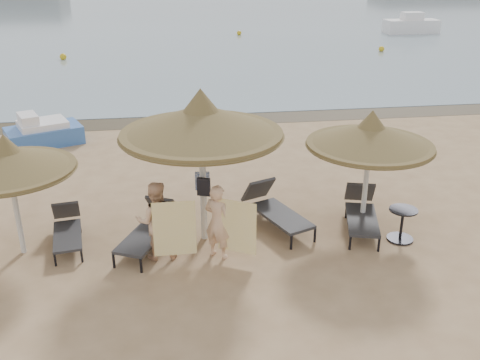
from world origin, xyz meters
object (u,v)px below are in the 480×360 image
at_px(palapa_center, 201,122).
at_px(person_right, 218,216).
at_px(lounger_near_right, 274,208).
at_px(lounger_far_right, 361,211).
at_px(lounger_far_left, 67,228).
at_px(lounger_near_left, 151,227).
at_px(person_left, 156,215).
at_px(palapa_left, 7,160).
at_px(pedal_boat, 43,132).
at_px(side_table, 402,225).
at_px(palapa_right, 370,136).

distance_m(palapa_center, person_right, 1.89).
height_order(lounger_near_right, lounger_far_right, lounger_near_right).
xyz_separation_m(palapa_center, lounger_far_left, (-2.88, 0.22, -2.28)).
xyz_separation_m(lounger_near_left, person_left, (0.14, -0.54, 0.56)).
xyz_separation_m(palapa_left, lounger_near_left, (2.61, -0.04, -1.64)).
xyz_separation_m(lounger_far_right, person_left, (-4.49, -0.65, 0.56)).
height_order(palapa_center, person_right, palapa_center).
bearing_deg(lounger_near_right, palapa_center, 171.89).
height_order(palapa_left, person_left, palapa_left).
distance_m(lounger_near_left, person_right, 1.59).
bearing_deg(person_right, lounger_far_right, -128.98).
bearing_deg(palapa_left, pedal_boat, 97.20).
distance_m(palapa_left, lounger_near_right, 5.60).
distance_m(side_table, person_left, 5.18).
bearing_deg(lounger_near_left, lounger_far_right, 26.75).
height_order(palapa_left, person_right, palapa_left).
relative_size(lounger_near_left, lounger_far_right, 1.00).
distance_m(palapa_center, lounger_far_right, 4.15).
bearing_deg(lounger_far_right, lounger_near_right, -176.33).
relative_size(palapa_center, pedal_boat, 1.28).
bearing_deg(lounger_far_right, person_right, -150.96).
xyz_separation_m(palapa_right, person_left, (-4.54, -0.68, -1.19)).
relative_size(palapa_center, lounger_near_right, 1.55).
xyz_separation_m(palapa_center, side_table, (4.15, -0.67, -2.28)).
relative_size(palapa_right, person_left, 1.43).
distance_m(lounger_near_left, person_left, 0.79).
xyz_separation_m(lounger_near_right, pedal_boat, (-6.22, 6.47, -0.02)).
bearing_deg(lounger_near_left, palapa_center, 30.57).
height_order(lounger_far_left, side_table, lounger_far_left).
bearing_deg(palapa_right, lounger_far_right, -147.25).
relative_size(lounger_near_right, side_table, 2.97).
distance_m(lounger_near_left, lounger_near_right, 2.78).
height_order(lounger_near_left, lounger_near_right, lounger_near_right).
bearing_deg(pedal_boat, lounger_far_right, -63.27).
bearing_deg(palapa_left, lounger_far_right, 0.58).
bearing_deg(palapa_left, lounger_near_left, -0.82).
distance_m(lounger_near_right, person_left, 2.85).
bearing_deg(side_table, lounger_near_left, 173.92).
height_order(palapa_right, person_left, palapa_right).
xyz_separation_m(person_right, pedal_boat, (-4.83, 7.66, -0.52)).
bearing_deg(lounger_far_right, palapa_center, -164.44).
bearing_deg(side_table, palapa_center, 170.90).
xyz_separation_m(palapa_left, palapa_right, (7.29, 0.10, 0.12)).
xyz_separation_m(palapa_right, lounger_far_left, (-6.43, 0.19, -1.81)).
xyz_separation_m(person_left, pedal_boat, (-3.62, 7.52, -0.56)).
height_order(lounger_far_left, lounger_far_right, lounger_far_right).
distance_m(palapa_center, side_table, 4.78).
distance_m(palapa_left, pedal_boat, 7.19).
bearing_deg(palapa_left, palapa_center, 1.00).
distance_m(palapa_right, lounger_far_left, 6.68).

